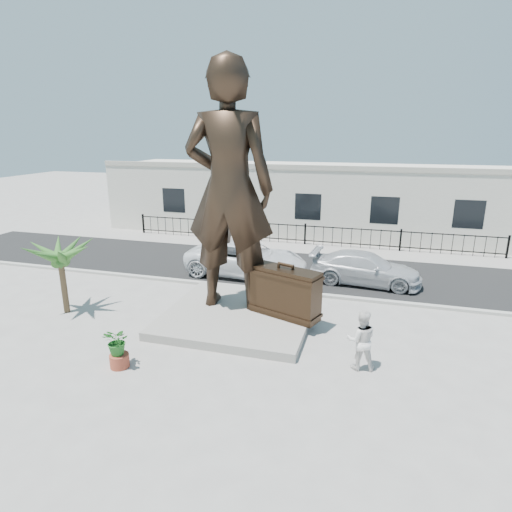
# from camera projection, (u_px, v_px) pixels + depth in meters

# --- Properties ---
(ground) EXTENTS (100.00, 100.00, 0.00)m
(ground) POSITION_uv_depth(u_px,v_px,m) (239.00, 338.00, 14.24)
(ground) COLOR #9E9991
(ground) RESTS_ON ground
(street) EXTENTS (40.00, 7.00, 0.01)m
(street) POSITION_uv_depth(u_px,v_px,m) (289.00, 267.00, 21.62)
(street) COLOR black
(street) RESTS_ON ground
(curb) EXTENTS (40.00, 0.25, 0.12)m
(curb) POSITION_uv_depth(u_px,v_px,m) (272.00, 290.00, 18.37)
(curb) COLOR #A5A399
(curb) RESTS_ON ground
(far_sidewalk) EXTENTS (40.00, 2.50, 0.02)m
(far_sidewalk) POSITION_uv_depth(u_px,v_px,m) (302.00, 248.00, 25.30)
(far_sidewalk) COLOR #9E9991
(far_sidewalk) RESTS_ON ground
(plinth) EXTENTS (5.20, 5.20, 0.30)m
(plinth) POSITION_uv_depth(u_px,v_px,m) (239.00, 315.00, 15.71)
(plinth) COLOR gray
(plinth) RESTS_ON ground
(fence) EXTENTS (22.00, 0.10, 1.20)m
(fence) POSITION_uv_depth(u_px,v_px,m) (305.00, 235.00, 25.88)
(fence) COLOR black
(fence) RESTS_ON ground
(building) EXTENTS (28.00, 7.00, 4.40)m
(building) POSITION_uv_depth(u_px,v_px,m) (316.00, 198.00, 29.30)
(building) COLOR silver
(building) RESTS_ON ground
(statue) EXTENTS (3.34, 2.33, 8.76)m
(statue) POSITION_uv_depth(u_px,v_px,m) (229.00, 189.00, 15.06)
(statue) COLOR black
(statue) RESTS_ON plinth
(suitcase) EXTENTS (2.63, 1.62, 1.77)m
(suitcase) POSITION_uv_depth(u_px,v_px,m) (285.00, 292.00, 15.03)
(suitcase) COLOR black
(suitcase) RESTS_ON plinth
(tourist) EXTENTS (0.98, 0.83, 1.79)m
(tourist) POSITION_uv_depth(u_px,v_px,m) (361.00, 340.00, 12.21)
(tourist) COLOR white
(tourist) RESTS_ON ground
(car_white) EXTENTS (5.85, 2.87, 1.60)m
(car_white) POSITION_uv_depth(u_px,v_px,m) (246.00, 259.00, 20.34)
(car_white) COLOR white
(car_white) RESTS_ON street
(car_silver) EXTENTS (5.00, 2.35, 1.41)m
(car_silver) POSITION_uv_depth(u_px,v_px,m) (365.00, 268.00, 19.18)
(car_silver) COLOR #BABCC0
(car_silver) RESTS_ON street
(worker) EXTENTS (1.39, 1.21, 1.86)m
(worker) POSITION_uv_depth(u_px,v_px,m) (226.00, 227.00, 26.33)
(worker) COLOR #FF5A0D
(worker) RESTS_ON far_sidewalk
(palm_tree) EXTENTS (1.80, 1.80, 3.20)m
(palm_tree) POSITION_uv_depth(u_px,v_px,m) (67.00, 312.00, 16.33)
(palm_tree) COLOR #2C5A20
(palm_tree) RESTS_ON ground
(planter) EXTENTS (0.56, 0.56, 0.40)m
(planter) POSITION_uv_depth(u_px,v_px,m) (120.00, 361.00, 12.47)
(planter) COLOR #9B3E29
(planter) RESTS_ON ground
(shrub) EXTENTS (0.88, 0.80, 0.84)m
(shrub) POSITION_uv_depth(u_px,v_px,m) (118.00, 341.00, 12.29)
(shrub) COLOR #1F5E1E
(shrub) RESTS_ON planter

